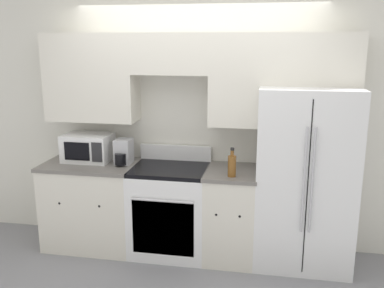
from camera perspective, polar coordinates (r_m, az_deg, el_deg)
name	(u,v)px	position (r m, az deg, el deg)	size (l,w,h in m)	color
ground_plane	(186,267)	(4.33, -0.78, -16.11)	(12.00, 12.00, 0.00)	gray
wall_back	(198,106)	(4.38, 0.84, 5.08)	(8.00, 0.39, 2.60)	silver
lower_cabinets_left	(92,204)	(4.70, -13.14, -7.81)	(0.96, 0.64, 0.91)	silver
lower_cabinets_right	(231,214)	(4.35, 5.19, -9.28)	(0.51, 0.64, 0.91)	silver
oven_range	(170,209)	(4.44, -2.94, -8.69)	(0.76, 0.65, 1.07)	white
refrigerator	(305,177)	(4.26, 14.77, -4.30)	(0.91, 0.76, 1.74)	white
microwave	(88,147)	(4.62, -13.69, -0.44)	(0.49, 0.36, 0.29)	white
bottle	(232,165)	(3.99, 5.34, -2.83)	(0.08, 0.08, 0.27)	brown
paper_towel_holder	(123,152)	(4.44, -9.16, -1.12)	(0.16, 0.26, 0.25)	#B7B7BC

